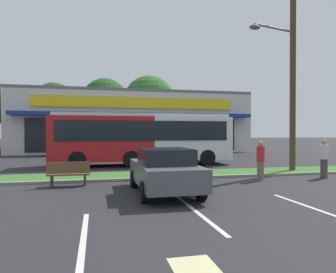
# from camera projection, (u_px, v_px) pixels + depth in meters

# --- Properties ---
(grass_median) EXTENTS (56.00, 2.20, 0.12)m
(grass_median) POSITION_uv_depth(u_px,v_px,m) (182.00, 174.00, 15.10)
(grass_median) COLOR #386B28
(grass_median) RESTS_ON ground_plane
(curb_lip) EXTENTS (56.00, 0.24, 0.12)m
(curb_lip) POSITION_uv_depth(u_px,v_px,m) (189.00, 177.00, 13.91)
(curb_lip) COLOR gray
(curb_lip) RESTS_ON ground_plane
(parking_stripe_0) EXTENTS (0.12, 4.80, 0.01)m
(parking_stripe_0) POSITION_uv_depth(u_px,v_px,m) (82.00, 248.00, 5.52)
(parking_stripe_0) COLOR silver
(parking_stripe_0) RESTS_ON ground_plane
(parking_stripe_1) EXTENTS (0.12, 4.80, 0.01)m
(parking_stripe_1) POSITION_uv_depth(u_px,v_px,m) (193.00, 209.00, 8.43)
(parking_stripe_1) COLOR silver
(parking_stripe_1) RESTS_ON ground_plane
(parking_stripe_2) EXTENTS (0.12, 4.80, 0.01)m
(parking_stripe_2) POSITION_uv_depth(u_px,v_px,m) (327.00, 213.00, 7.97)
(parking_stripe_2) COLOR silver
(parking_stripe_2) RESTS_ON ground_plane
(storefront_building) EXTENTS (24.54, 12.55, 6.45)m
(storefront_building) POSITION_uv_depth(u_px,v_px,m) (131.00, 123.00, 36.09)
(storefront_building) COLOR beige
(storefront_building) RESTS_ON ground_plane
(tree_left) EXTENTS (5.93, 5.93, 9.17)m
(tree_left) POSITION_uv_depth(u_px,v_px,m) (54.00, 104.00, 44.07)
(tree_left) COLOR #473323
(tree_left) RESTS_ON ground_plane
(tree_mid_left) EXTENTS (6.88, 6.88, 10.07)m
(tree_mid_left) POSITION_uv_depth(u_px,v_px,m) (105.00, 102.00, 45.81)
(tree_mid_left) COLOR #473323
(tree_mid_left) RESTS_ON ground_plane
(tree_mid) EXTENTS (7.62, 7.62, 10.63)m
(tree_mid) POSITION_uv_depth(u_px,v_px,m) (149.00, 101.00, 46.79)
(tree_mid) COLOR #473323
(tree_mid) RESTS_ON ground_plane
(utility_pole) EXTENTS (3.16, 2.36, 10.11)m
(utility_pole) POSITION_uv_depth(u_px,v_px,m) (291.00, 68.00, 16.09)
(utility_pole) COLOR #4C3826
(utility_pole) RESTS_ON ground_plane
(city_bus) EXTENTS (11.26, 2.72, 3.25)m
(city_bus) POSITION_uv_depth(u_px,v_px,m) (143.00, 137.00, 19.77)
(city_bus) COLOR #AD191E
(city_bus) RESTS_ON ground_plane
(bus_stop_bench) EXTENTS (1.60, 0.45, 0.95)m
(bus_stop_bench) POSITION_uv_depth(u_px,v_px,m) (68.00, 173.00, 11.95)
(bus_stop_bench) COLOR brown
(bus_stop_bench) RESTS_ON ground_plane
(car_1) EXTENTS (1.97, 4.35, 1.53)m
(car_1) POSITION_uv_depth(u_px,v_px,m) (164.00, 170.00, 10.57)
(car_1) COLOR #515459
(car_1) RESTS_ON ground_plane
(pedestrian_near_bench) EXTENTS (0.34, 0.34, 1.71)m
(pedestrian_near_bench) POSITION_uv_depth(u_px,v_px,m) (261.00, 161.00, 13.45)
(pedestrian_near_bench) COLOR #726651
(pedestrian_near_bench) RESTS_ON ground_plane
(pedestrian_by_pole) EXTENTS (0.36, 0.36, 1.76)m
(pedestrian_by_pole) POSITION_uv_depth(u_px,v_px,m) (324.00, 158.00, 14.17)
(pedestrian_by_pole) COLOR #47423D
(pedestrian_by_pole) RESTS_ON ground_plane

